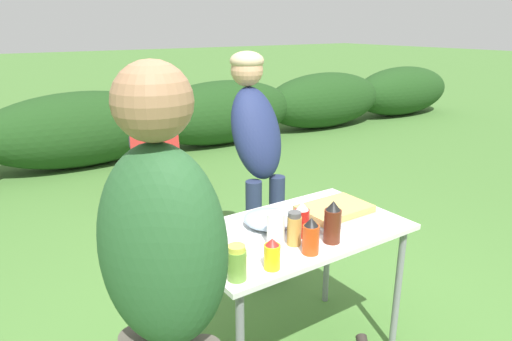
# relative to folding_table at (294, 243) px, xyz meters

# --- Properties ---
(shrub_hedge) EXTENTS (14.40, 0.90, 0.92)m
(shrub_hedge) POSITION_rel_folding_table_xyz_m (-0.00, 4.16, -0.20)
(shrub_hedge) COLOR #1E4219
(shrub_hedge) RESTS_ON ground
(folding_table) EXTENTS (1.10, 0.64, 0.74)m
(folding_table) POSITION_rel_folding_table_xyz_m (0.00, 0.00, 0.00)
(folding_table) COLOR silver
(folding_table) RESTS_ON ground
(food_tray) EXTENTS (0.41, 0.28, 0.06)m
(food_tray) POSITION_rel_folding_table_xyz_m (0.27, 0.01, 0.10)
(food_tray) COLOR #9E9EA3
(food_tray) RESTS_ON folding_table
(plate_stack) EXTENTS (0.24, 0.24, 0.03)m
(plate_stack) POSITION_rel_folding_table_xyz_m (-0.40, 0.00, 0.09)
(plate_stack) COLOR white
(plate_stack) RESTS_ON folding_table
(mixing_bowl) EXTENTS (0.25, 0.25, 0.07)m
(mixing_bowl) POSITION_rel_folding_table_xyz_m (-0.08, 0.10, 0.11)
(mixing_bowl) COLOR #99B2CC
(mixing_bowl) RESTS_ON folding_table
(paper_cup_stack) EXTENTS (0.08, 0.08, 0.15)m
(paper_cup_stack) POSITION_rel_folding_table_xyz_m (-0.18, -0.09, 0.15)
(paper_cup_stack) COLOR white
(paper_cup_stack) RESTS_ON folding_table
(mustard_bottle) EXTENTS (0.07, 0.07, 0.14)m
(mustard_bottle) POSITION_rel_folding_table_xyz_m (-0.32, -0.25, 0.14)
(mustard_bottle) COLOR yellow
(mustard_bottle) RESTS_ON folding_table
(bbq_sauce_bottle) EXTENTS (0.08, 0.08, 0.20)m
(bbq_sauce_bottle) POSITION_rel_folding_table_xyz_m (0.05, -0.21, 0.17)
(bbq_sauce_bottle) COLOR #562314
(bbq_sauce_bottle) RESTS_ON folding_table
(hot_sauce_bottle) EXTENTS (0.07, 0.07, 0.17)m
(hot_sauce_bottle) POSITION_rel_folding_table_xyz_m (-0.10, -0.24, 0.16)
(hot_sauce_bottle) COLOR #CC4214
(hot_sauce_bottle) RESTS_ON folding_table
(relish_jar) EXTENTS (0.08, 0.08, 0.14)m
(relish_jar) POSITION_rel_folding_table_xyz_m (-0.48, -0.24, 0.15)
(relish_jar) COLOR olive
(relish_jar) RESTS_ON folding_table
(spice_jar) EXTENTS (0.07, 0.07, 0.16)m
(spice_jar) POSITION_rel_folding_table_xyz_m (-0.11, -0.13, 0.15)
(spice_jar) COLOR #B2893D
(spice_jar) RESTS_ON folding_table
(ketchup_bottle) EXTENTS (0.07, 0.07, 0.17)m
(ketchup_bottle) POSITION_rel_folding_table_xyz_m (-0.03, -0.08, 0.16)
(ketchup_bottle) COLOR red
(ketchup_bottle) RESTS_ON folding_table
(standing_person_in_gray_fleece) EXTENTS (0.35, 0.46, 1.54)m
(standing_person_in_gray_fleece) POSITION_rel_folding_table_xyz_m (0.30, 0.78, 0.31)
(standing_person_in_gray_fleece) COLOR #232D4C
(standing_person_in_gray_fleece) RESTS_ON ground
(standing_person_in_red_jacket) EXTENTS (0.46, 0.47, 1.61)m
(standing_person_in_red_jacket) POSITION_rel_folding_table_xyz_m (-0.87, -0.47, 0.30)
(standing_person_in_red_jacket) COLOR #4C473D
(standing_person_in_red_jacket) RESTS_ON ground
(camp_chair_green_behind_table) EXTENTS (0.62, 0.70, 0.83)m
(camp_chair_green_behind_table) POSITION_rel_folding_table_xyz_m (0.33, 2.66, -0.20)
(camp_chair_green_behind_table) COLOR maroon
(camp_chair_green_behind_table) RESTS_ON ground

